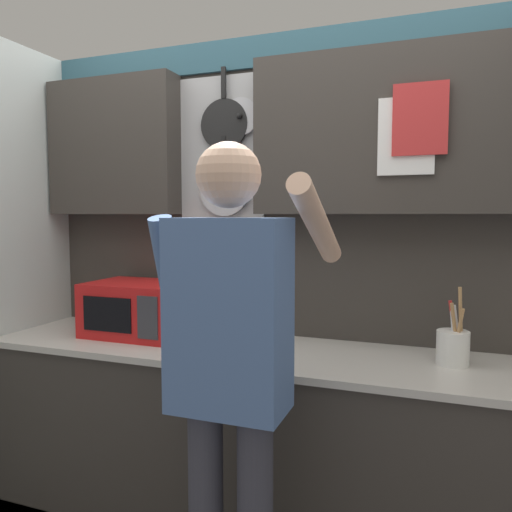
# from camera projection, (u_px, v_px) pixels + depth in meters

# --- Properties ---
(base_cabinet_counter) EXTENTS (2.59, 0.61, 0.89)m
(base_cabinet_counter) POSITION_uv_depth(u_px,v_px,m) (261.00, 446.00, 2.26)
(base_cabinet_counter) COLOR #38332D
(base_cabinet_counter) RESTS_ON ground_plane
(back_wall_unit) EXTENTS (3.16, 0.23, 2.35)m
(back_wall_unit) POSITION_uv_depth(u_px,v_px,m) (285.00, 214.00, 2.42)
(back_wall_unit) COLOR #38332D
(back_wall_unit) RESTS_ON ground_plane
(microwave) EXTENTS (0.48, 0.36, 0.26)m
(microwave) POSITION_uv_depth(u_px,v_px,m) (138.00, 308.00, 2.50)
(microwave) COLOR red
(microwave) RESTS_ON base_cabinet_counter
(knife_block) EXTENTS (0.12, 0.16, 0.29)m
(knife_block) POSITION_uv_depth(u_px,v_px,m) (211.00, 320.00, 2.36)
(knife_block) COLOR brown
(knife_block) RESTS_ON base_cabinet_counter
(utensil_crock) EXTENTS (0.13, 0.13, 0.31)m
(utensil_crock) POSITION_uv_depth(u_px,v_px,m) (453.00, 346.00, 1.99)
(utensil_crock) COLOR white
(utensil_crock) RESTS_ON base_cabinet_counter
(person) EXTENTS (0.54, 0.63, 1.72)m
(person) POSITION_uv_depth(u_px,v_px,m) (231.00, 354.00, 1.64)
(person) COLOR #383842
(person) RESTS_ON ground_plane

